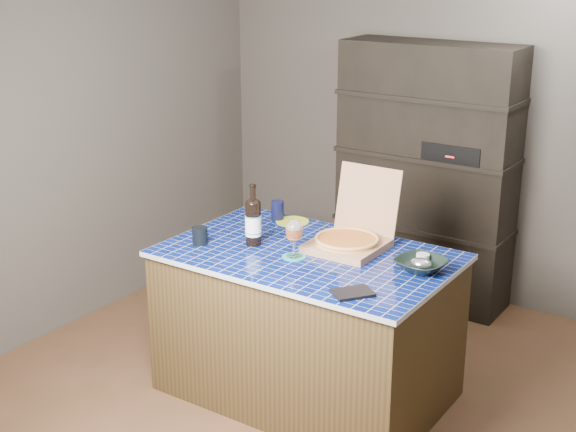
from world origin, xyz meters
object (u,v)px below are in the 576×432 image
Objects in this scene: mead_bottle at (253,221)px; bowl at (421,265)px; pizza_box at (349,238)px; wine_glass at (294,232)px; dvd_case at (353,293)px; kitchen_island at (307,324)px.

mead_bottle is 1.37× the size of bowl.
pizza_box is 0.34m from wine_glass.
bowl is (0.63, 0.21, -0.11)m from wine_glass.
wine_glass is 0.56m from dvd_case.
dvd_case is at bearing -58.78° from pizza_box.
bowl is at bearing 10.28° from kitchen_island.
mead_bottle reaches higher than dvd_case.
bowl is (0.92, 0.17, -0.10)m from mead_bottle.
pizza_box is 1.34× the size of mead_bottle.
wine_glass is 0.82× the size of bowl.
dvd_case is at bearing -26.27° from wine_glass.
kitchen_island is 0.57m from wine_glass.
pizza_box is (0.15, 0.18, 0.48)m from kitchen_island.
bowl reaches higher than kitchen_island.
bowl is (0.60, 0.11, 0.45)m from kitchen_island.
pizza_box is at bearing 171.18° from bowl.
kitchen_island is at bearing 74.53° from wine_glass.
mead_bottle is at bearing -163.17° from dvd_case.
dvd_case is 0.47m from bowl.
kitchen_island is at bearing -179.48° from dvd_case.
dvd_case is (0.46, -0.34, 0.43)m from kitchen_island.
kitchen_island is 0.76m from bowl.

